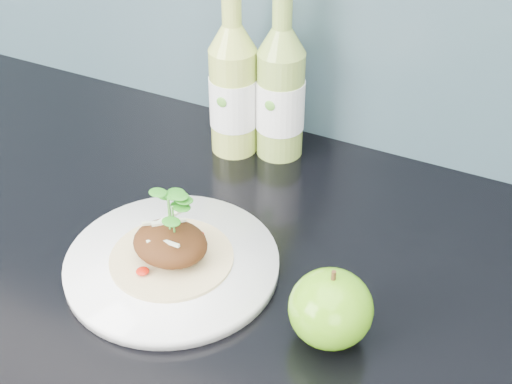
# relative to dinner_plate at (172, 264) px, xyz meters

# --- Properties ---
(dinner_plate) EXTENTS (0.30, 0.30, 0.02)m
(dinner_plate) POSITION_rel_dinner_plate_xyz_m (0.00, 0.00, 0.00)
(dinner_plate) COLOR white
(dinner_plate) RESTS_ON kitchen_counter
(pork_taco) EXTENTS (0.14, 0.14, 0.10)m
(pork_taco) POSITION_rel_dinner_plate_xyz_m (0.00, 0.00, 0.04)
(pork_taco) COLOR tan
(pork_taco) RESTS_ON dinner_plate
(green_apple) EXTENTS (0.11, 0.11, 0.09)m
(green_apple) POSITION_rel_dinner_plate_xyz_m (0.20, -0.02, 0.03)
(green_apple) COLOR #4E9910
(green_apple) RESTS_ON kitchen_counter
(cider_bottle_left) EXTENTS (0.09, 0.09, 0.25)m
(cider_bottle_left) POSITION_rel_dinner_plate_xyz_m (-0.06, 0.27, 0.09)
(cider_bottle_left) COLOR #B0C150
(cider_bottle_left) RESTS_ON kitchen_counter
(cider_bottle_right) EXTENTS (0.07, 0.07, 0.25)m
(cider_bottle_right) POSITION_rel_dinner_plate_xyz_m (0.00, 0.29, 0.09)
(cider_bottle_right) COLOR #89A645
(cider_bottle_right) RESTS_ON kitchen_counter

